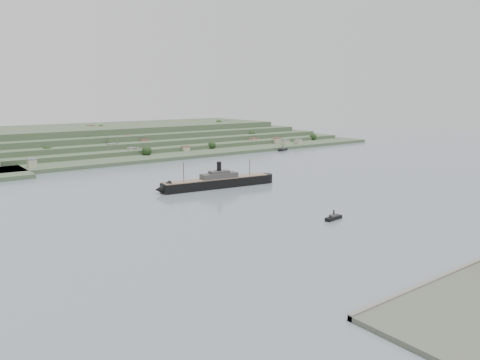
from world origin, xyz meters
TOP-DOWN VIEW (x-y plane):
  - ground at (0.00, 0.00)m, footprint 1400.00×1400.00m
  - far_peninsula at (27.91, 393.10)m, footprint 760.00×309.00m
  - steamship at (-18.56, 70.09)m, footprint 107.72×25.40m
  - tugboat at (-14.59, -56.46)m, footprint 14.05×5.32m
  - ferry_east at (198.39, 225.00)m, footprint 19.84×11.88m

SIDE VIEW (x-z plane):
  - ground at x=0.00m, z-range 0.00..0.00m
  - tugboat at x=-14.59m, z-range -1.58..4.59m
  - ferry_east at x=198.39m, z-range -1.87..5.33m
  - steamship at x=-18.56m, z-range -8.16..17.72m
  - far_peninsula at x=27.91m, z-range -3.12..26.88m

